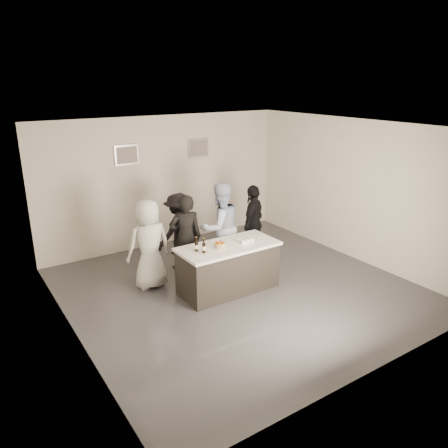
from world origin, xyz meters
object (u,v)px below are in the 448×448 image
at_px(beer_bottle_a, 197,244).
at_px(beer_bottle_b, 204,246).
at_px(person_guest_back, 179,231).
at_px(person_guest_left, 149,244).
at_px(person_main_blue, 220,227).
at_px(person_guest_right, 253,223).
at_px(person_main_black, 186,237).
at_px(bar_counter, 228,268).
at_px(cake, 220,246).

relative_size(beer_bottle_a, beer_bottle_b, 1.00).
bearing_deg(person_guest_back, beer_bottle_a, 60.26).
xyz_separation_m(beer_bottle_b, person_guest_back, (0.30, 1.50, -0.23)).
xyz_separation_m(beer_bottle_b, person_guest_left, (-0.59, 1.00, -0.18)).
distance_m(person_main_blue, person_guest_right, 0.93).
xyz_separation_m(beer_bottle_b, person_main_black, (0.15, 0.95, -0.17)).
bearing_deg(bar_counter, person_guest_right, 36.84).
bearing_deg(person_guest_back, person_guest_right, 148.52).
distance_m(person_main_black, person_guest_left, 0.75).
xyz_separation_m(person_guest_left, person_guest_back, (0.89, 0.50, -0.06)).
xyz_separation_m(person_guest_right, person_guest_back, (-1.55, 0.47, -0.03)).
xyz_separation_m(cake, person_guest_right, (1.49, 0.98, -0.11)).
distance_m(beer_bottle_a, beer_bottle_b, 0.14).
bearing_deg(cake, person_main_blue, 56.51).
relative_size(cake, beer_bottle_a, 0.75).
distance_m(person_main_black, person_main_blue, 0.78).
bearing_deg(bar_counter, beer_bottle_a, 174.28).
distance_m(beer_bottle_b, person_guest_right, 2.13).
distance_m(person_main_blue, person_guest_left, 1.52).
xyz_separation_m(beer_bottle_b, person_guest_right, (1.85, 1.03, -0.20)).
xyz_separation_m(person_main_blue, person_guest_back, (-0.63, 0.59, -0.13)).
bearing_deg(person_guest_back, person_main_blue, 122.35).
distance_m(cake, person_guest_right, 1.79).
height_order(cake, person_guest_right, person_guest_right).
height_order(cake, person_main_black, person_main_black).
xyz_separation_m(beer_bottle_a, person_guest_back, (0.37, 1.38, -0.23)).
bearing_deg(person_guest_left, person_main_black, 175.97).
relative_size(bar_counter, person_guest_back, 1.17).
height_order(person_main_black, person_guest_left, person_main_black).
xyz_separation_m(bar_counter, person_guest_right, (1.30, 0.97, 0.38)).
bearing_deg(bar_counter, person_guest_left, 140.47).
bearing_deg(person_main_blue, beer_bottle_a, 37.30).
bearing_deg(beer_bottle_b, person_guest_back, 78.74).
height_order(person_main_black, person_guest_back, person_main_black).
bearing_deg(person_main_black, beer_bottle_b, 99.81).
xyz_separation_m(cake, person_main_black, (-0.21, 0.89, -0.08)).
relative_size(cake, person_main_black, 0.11).
bearing_deg(person_main_blue, person_main_black, -3.21).
relative_size(beer_bottle_b, person_main_blue, 0.14).
height_order(beer_bottle_a, person_guest_back, person_guest_back).
bearing_deg(beer_bottle_a, person_main_blue, 38.15).
distance_m(cake, person_guest_back, 1.46).
xyz_separation_m(bar_counter, person_main_blue, (0.38, 0.85, 0.47)).
bearing_deg(person_main_black, bar_counter, 133.35).
bearing_deg(person_main_black, beer_bottle_a, 93.51).
distance_m(person_main_black, person_guest_back, 0.58).
distance_m(beer_bottle_a, person_guest_back, 1.45).
bearing_deg(person_guest_right, person_guest_left, -33.77).
height_order(bar_counter, person_guest_back, person_guest_back).
distance_m(beer_bottle_b, person_main_blue, 1.31).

